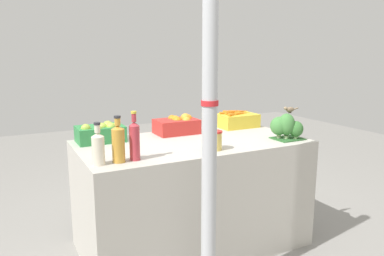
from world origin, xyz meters
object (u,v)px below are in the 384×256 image
Objects in this scene: juice_bottle_cloudy at (98,147)px; carrot_crate at (237,120)px; support_pole at (210,122)px; juice_bottle_ruby at (135,140)px; juice_bottle_amber at (118,143)px; sparrow_bird at (289,109)px; apple_crate at (101,132)px; orange_crate at (178,125)px; pickle_jar at (214,140)px; broccoli_pile at (286,127)px.

carrot_crate is at bearing 23.16° from juice_bottle_cloudy.
support_pole is 7.25× the size of juice_bottle_ruby.
support_pole reaches higher than juice_bottle_amber.
juice_bottle_amber is 1.35m from sparrow_bird.
apple_crate is at bearing 96.45° from juice_bottle_ruby.
support_pole is 1.04m from apple_crate.
orange_crate is 1.00× the size of carrot_crate.
orange_crate reaches higher than carrot_crate.
juice_bottle_cloudy is 1.47m from sparrow_bird.
apple_crate is 1.00× the size of carrot_crate.
support_pole is 1.00m from sparrow_bird.
sparrow_bird is at bearing 1.04° from juice_bottle_ruby.
sparrow_bird reaches higher than carrot_crate.
juice_bottle_cloudy reaches higher than apple_crate.
pickle_jar is (0.56, -0.01, -0.06)m from juice_bottle_ruby.
sparrow_bird reaches higher than pickle_jar.
apple_crate is at bearing 74.77° from juice_bottle_cloudy.
apple_crate is at bearing 156.09° from broccoli_pile.
support_pole is 1.01m from orange_crate.
carrot_crate is 1.38m from juice_bottle_amber.
juice_bottle_ruby is (-0.32, 0.37, -0.14)m from support_pole.
orange_crate is at bearing 41.35° from juice_bottle_amber.
support_pole is at bearing -131.05° from carrot_crate.
juice_bottle_cloudy is at bearing -143.32° from orange_crate.
support_pole is 8.65× the size of juice_bottle_cloudy.
juice_bottle_cloudy is 0.89× the size of juice_bottle_amber.
support_pole is at bearing -104.59° from orange_crate.
juice_bottle_cloudy is (-1.37, -0.59, 0.04)m from carrot_crate.
juice_bottle_amber is at bearing -138.65° from orange_crate.
apple_crate reaches higher than pickle_jar.
orange_crate is at bearing 46.10° from juice_bottle_ruby.
orange_crate reaches higher than apple_crate.
juice_bottle_amber reaches higher than pickle_jar.
juice_bottle_ruby reaches higher than juice_bottle_amber.
support_pole is at bearing -156.72° from broccoli_pile.
pickle_jar is (-0.00, -0.60, -0.01)m from orange_crate.
sparrow_bird is (1.47, 0.02, 0.12)m from juice_bottle_cloudy.
juice_bottle_cloudy reaches higher than sparrow_bird.
apple_crate is 0.86m from pickle_jar.
support_pole is 0.51m from juice_bottle_ruby.
broccoli_pile is 1.76× the size of pickle_jar.
carrot_crate is (0.83, 0.95, -0.21)m from support_pole.
support_pole is 0.48m from pickle_jar.
apple_crate is 1.19× the size of juice_bottle_amber.
orange_crate is (0.25, 0.96, -0.20)m from support_pole.
broccoli_pile is 0.82× the size of juice_bottle_amber.
support_pole is 7.74× the size of juice_bottle_amber.
orange_crate is 0.60m from pickle_jar.
juice_bottle_amber reaches higher than apple_crate.
pickle_jar is at bearing -134.45° from carrot_crate.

